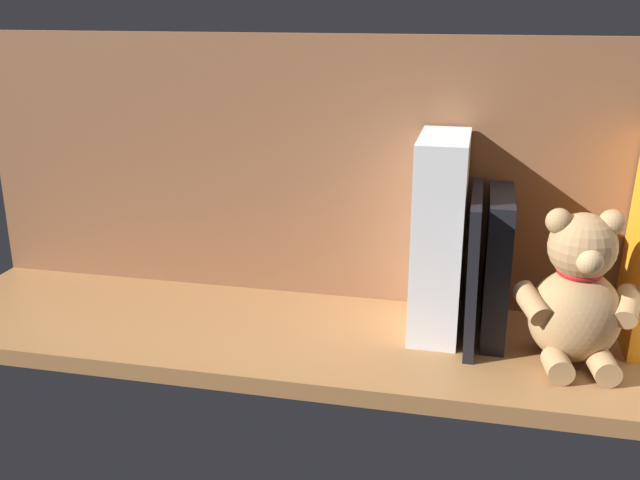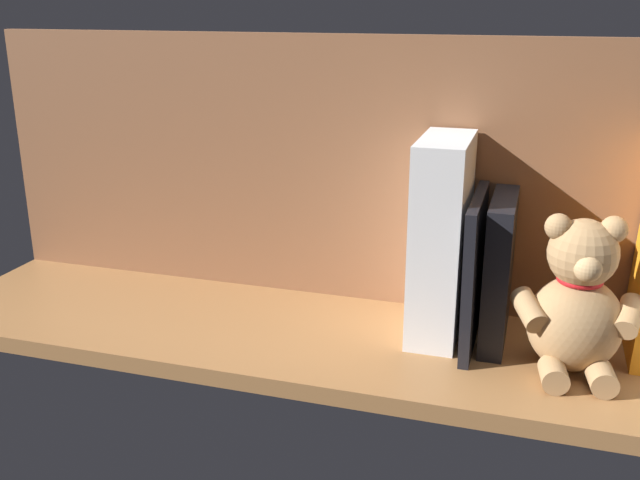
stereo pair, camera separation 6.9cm
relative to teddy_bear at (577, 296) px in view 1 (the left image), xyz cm
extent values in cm
cube|color=#9E6B3D|center=(31.23, -1.83, -9.35)|extent=(106.87, 28.96, 2.20)
cube|color=brown|center=(31.23, -14.06, 10.21)|extent=(106.87, 1.50, 36.92)
ellipsoid|color=tan|center=(0.04, -0.29, -2.56)|extent=(12.00, 11.02, 11.37)
sphere|color=tan|center=(0.04, -0.29, 6.05)|extent=(7.82, 7.82, 7.82)
sphere|color=tan|center=(-2.86, -0.69, 8.98)|extent=(3.02, 3.02, 3.02)
sphere|color=tan|center=(2.94, 0.10, 8.98)|extent=(3.02, 3.02, 3.02)
sphere|color=tan|center=(-0.40, 3.00, 5.47)|extent=(3.02, 3.02, 3.02)
cylinder|color=tan|center=(-5.50, 0.39, -0.57)|extent=(3.79, 6.02, 4.20)
cylinder|color=tan|center=(5.20, 1.84, -0.57)|extent=(4.95, 6.18, 4.20)
cylinder|color=tan|center=(-3.14, 4.15, -6.74)|extent=(3.56, 4.63, 3.02)
cylinder|color=tan|center=(1.93, 4.84, -6.74)|extent=(3.56, 4.63, 3.02)
torus|color=red|center=(0.04, -0.29, 2.94)|extent=(5.83, 5.83, 0.89)
cube|color=black|center=(9.20, -5.82, 1.01)|extent=(2.96, 14.18, 18.51)
cube|color=black|center=(12.09, -4.49, 1.16)|extent=(1.53, 16.84, 18.82)
cube|color=silver|center=(16.55, -5.68, 4.48)|extent=(6.11, 14.25, 25.46)
camera|label=1|loc=(12.18, 83.01, 32.95)|focal=40.77mm
camera|label=2|loc=(5.55, 81.25, 32.95)|focal=40.77mm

